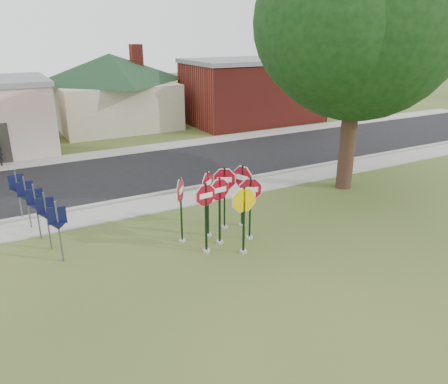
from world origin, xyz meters
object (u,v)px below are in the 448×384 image
stop_sign_yellow (244,211)px  oak_tree (360,15)px  stop_sign_center (220,202)px  stop_sign_left (206,209)px

stop_sign_yellow → oak_tree: bearing=23.8°
stop_sign_center → stop_sign_left: 0.76m
oak_tree → stop_sign_left: bearing=-162.7°
stop_sign_center → stop_sign_yellow: bearing=-69.9°
stop_sign_left → oak_tree: (8.30, 2.59, 5.83)m
stop_sign_center → stop_sign_yellow: size_ratio=1.02×
oak_tree → stop_sign_yellow: bearing=-156.2°
stop_sign_yellow → stop_sign_center: bearing=110.1°
stop_sign_yellow → stop_sign_left: size_ratio=0.97×
stop_sign_center → stop_sign_left: bearing=-152.9°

